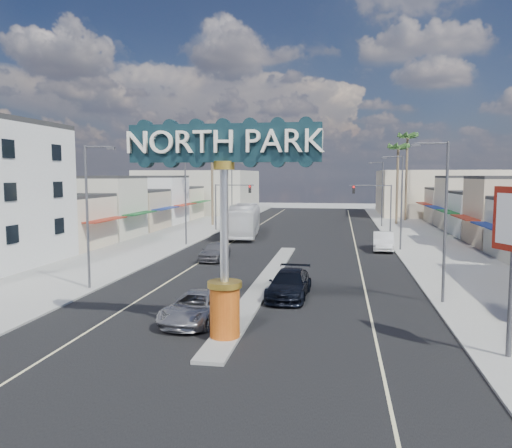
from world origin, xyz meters
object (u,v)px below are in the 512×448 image
(streetlight_l_mid, at_px, (187,196))
(streetlight_r_mid, at_px, (400,198))
(suv_right, at_px, (289,284))
(streetlight_r_far, at_px, (381,190))
(traffic_signal_left, at_px, (229,198))
(streetlight_l_near, at_px, (90,209))
(streetlight_r_near, at_px, (443,214))
(palm_left_far, at_px, (212,144))
(gateway_sign, at_px, (224,205))
(car_parked_right, at_px, (383,241))
(streetlight_l_far, at_px, (233,190))
(traffic_signal_right, at_px, (376,199))
(car_parked_left, at_px, (215,251))
(suv_left, at_px, (197,307))
(palm_right_far, at_px, (407,141))
(palm_right_mid, at_px, (398,151))
(city_bus, at_px, (243,221))

(streetlight_l_mid, xyz_separation_m, streetlight_r_mid, (20.87, 0.00, 0.00))
(suv_right, bearing_deg, streetlight_r_far, 81.37)
(traffic_signal_left, bearing_deg, streetlight_l_near, -92.10)
(streetlight_r_near, height_order, streetlight_r_mid, same)
(streetlight_r_near, relative_size, palm_left_far, 0.69)
(gateway_sign, relative_size, car_parked_right, 1.72)
(streetlight_l_far, bearing_deg, gateway_sign, -78.22)
(traffic_signal_left, bearing_deg, traffic_signal_right, 0.00)
(palm_left_far, height_order, car_parked_left, palm_left_far)
(car_parked_left, distance_m, car_parked_right, 16.64)
(suv_left, distance_m, suv_right, 6.85)
(streetlight_r_far, xyz_separation_m, palm_right_far, (4.57, 10.00, 7.32))
(streetlight_r_near, bearing_deg, streetlight_l_near, 180.00)
(streetlight_l_near, bearing_deg, car_parked_right, 45.80)
(palm_left_far, distance_m, palm_right_mid, 26.70)
(traffic_signal_left, xyz_separation_m, palm_left_far, (-3.82, 6.01, 7.22))
(suv_left, bearing_deg, car_parked_left, 108.26)
(streetlight_l_far, bearing_deg, suv_right, -73.49)
(streetlight_l_mid, distance_m, suv_right, 23.90)
(streetlight_r_far, bearing_deg, palm_left_far, -175.12)
(traffic_signal_right, height_order, car_parked_left, traffic_signal_right)
(gateway_sign, xyz_separation_m, suv_left, (-2.00, 2.51, -5.20))
(traffic_signal_left, height_order, palm_right_mid, palm_right_mid)
(streetlight_r_near, xyz_separation_m, city_bus, (-16.74, 28.65, -3.21))
(streetlight_l_near, bearing_deg, suv_left, -33.16)
(palm_right_far, height_order, car_parked_left, palm_right_far)
(gateway_sign, bearing_deg, car_parked_right, 72.18)
(palm_right_far, distance_m, suv_left, 61.09)
(streetlight_l_far, height_order, streetlight_r_far, same)
(suv_right, xyz_separation_m, car_parked_left, (-7.50, 11.77, -0.00))
(traffic_signal_right, xyz_separation_m, palm_right_mid, (3.82, 12.01, 6.33))
(streetlight_l_far, xyz_separation_m, car_parked_left, (4.93, -30.19, -4.27))
(streetlight_l_near, distance_m, streetlight_l_mid, 20.00)
(palm_left_far, distance_m, suv_left, 48.04)
(streetlight_l_near, bearing_deg, streetlight_r_near, 0.00)
(streetlight_l_near, height_order, palm_right_far, palm_right_far)
(streetlight_r_far, distance_m, car_parked_left, 34.40)
(palm_left_far, distance_m, city_bus, 16.33)
(streetlight_l_mid, relative_size, city_bus, 0.68)
(streetlight_l_near, height_order, car_parked_right, streetlight_l_near)
(palm_right_mid, bearing_deg, car_parked_right, -98.74)
(suv_left, bearing_deg, streetlight_r_far, 82.17)
(traffic_signal_right, height_order, streetlight_l_far, streetlight_l_far)
(streetlight_r_far, distance_m, suv_right, 43.01)
(streetlight_r_near, bearing_deg, traffic_signal_right, 92.10)
(streetlight_r_near, xyz_separation_m, streetlight_r_mid, (0.00, 20.00, 0.00))
(streetlight_r_far, xyz_separation_m, car_parked_left, (-15.93, -30.19, -4.27))
(gateway_sign, bearing_deg, streetlight_l_mid, 110.42)
(car_parked_left, xyz_separation_m, city_bus, (-0.80, 16.84, 1.06))
(palm_right_far, xyz_separation_m, suv_left, (-17.00, -57.51, -11.66))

